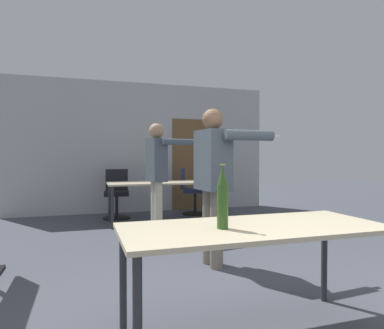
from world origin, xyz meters
The scene contains 8 objects.
back_wall centered at (0.03, 5.97, 1.39)m, with size 5.67×0.12×2.80m.
conference_table_near centered at (-0.18, 0.52, 0.67)m, with size 1.77×0.77×0.74m.
conference_table_far centered at (0.21, 4.58, 0.68)m, with size 2.14×0.76×0.74m.
person_right_polo centered at (0.11, 1.99, 1.03)m, with size 0.83×0.68×1.72m.
person_center_tall centered at (-0.18, 3.58, 1.04)m, with size 0.82×0.56×1.70m.
office_chair_near_pushed centered at (0.90, 5.27, 0.45)m, with size 0.65×0.60×0.95m.
office_chair_far_right centered at (-0.63, 5.31, 0.45)m, with size 0.52×0.57×0.95m.
beer_bottle centered at (-0.41, 0.50, 0.93)m, with size 0.07×0.07×0.41m.
Camera 1 is at (-1.26, -1.50, 1.19)m, focal length 32.00 mm.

